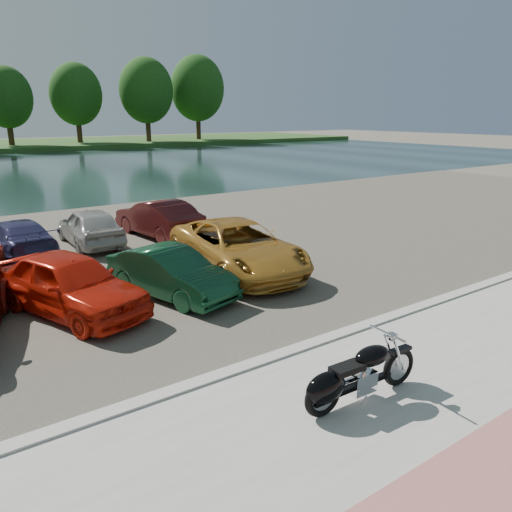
{
  "coord_description": "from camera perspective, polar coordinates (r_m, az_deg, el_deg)",
  "views": [
    {
      "loc": [
        -6.19,
        -4.75,
        4.53
      ],
      "look_at": [
        0.73,
        5.0,
        1.1
      ],
      "focal_mm": 35.0,
      "sensor_mm": 36.0,
      "label": 1
    }
  ],
  "objects": [
    {
      "name": "promenade",
      "position": [
        8.51,
        20.68,
        -16.91
      ],
      "size": [
        60.0,
        6.0,
        0.1
      ],
      "primitive_type": "cube",
      "color": "#9C9A93",
      "rests_on": "ground"
    },
    {
      "name": "car_5",
      "position": [
        12.75,
        -9.7,
        -1.92
      ],
      "size": [
        2.23,
        3.93,
        1.23
      ],
      "primitive_type": "imported",
      "rotation": [
        0.0,
        0.0,
        0.27
      ],
      "color": "#103D22",
      "rests_on": "parking_lot"
    },
    {
      "name": "car_4",
      "position": [
        12.23,
        -20.49,
        -2.99
      ],
      "size": [
        3.01,
        4.55,
        1.44
      ],
      "primitive_type": "imported",
      "rotation": [
        0.0,
        0.0,
        0.34
      ],
      "color": "red",
      "rests_on": "parking_lot"
    },
    {
      "name": "car_6",
      "position": [
        14.49,
        -2.12,
        1.0
      ],
      "size": [
        2.98,
        5.55,
        1.48
      ],
      "primitive_type": "imported",
      "rotation": [
        0.0,
        0.0,
        -0.1
      ],
      "color": "#B37D29",
      "rests_on": "parking_lot"
    },
    {
      "name": "car_13",
      "position": [
        19.16,
        -11.11,
        4.27
      ],
      "size": [
        1.96,
        4.34,
        1.38
      ],
      "primitive_type": "imported",
      "rotation": [
        0.0,
        0.0,
        3.26
      ],
      "color": "#421112",
      "rests_on": "parking_lot"
    },
    {
      "name": "parking_lot",
      "position": [
        17.51,
        -13.45,
        0.64
      ],
      "size": [
        60.0,
        18.0,
        0.04
      ],
      "primitive_type": "cube",
      "color": "#464238",
      "rests_on": "ground"
    },
    {
      "name": "motorcycle",
      "position": [
        8.15,
        10.99,
        -13.45
      ],
      "size": [
        2.33,
        0.75,
        1.05
      ],
      "rotation": [
        0.0,
        0.0,
        -0.04
      ],
      "color": "black",
      "rests_on": "promenade"
    },
    {
      "name": "kerb",
      "position": [
        10.18,
        6.52,
        -10.07
      ],
      "size": [
        60.0,
        0.3,
        0.14
      ],
      "primitive_type": "cube",
      "color": "#9C9A93",
      "rests_on": "ground"
    },
    {
      "name": "ground",
      "position": [
        9.02,
        15.26,
        -14.76
      ],
      "size": [
        200.0,
        200.0,
        0.0
      ],
      "primitive_type": "plane",
      "color": "#595447",
      "rests_on": "ground"
    },
    {
      "name": "car_12",
      "position": [
        18.47,
        -18.45,
        3.23
      ],
      "size": [
        1.69,
        3.95,
        1.33
      ],
      "primitive_type": "imported",
      "rotation": [
        0.0,
        0.0,
        3.11
      ],
      "color": "#A8A8A3",
      "rests_on": "parking_lot"
    },
    {
      "name": "car_11",
      "position": [
        17.81,
        -25.69,
        1.83
      ],
      "size": [
        2.03,
        4.34,
        1.22
      ],
      "primitive_type": "imported",
      "rotation": [
        0.0,
        0.0,
        3.22
      ],
      "color": "navy",
      "rests_on": "parking_lot"
    }
  ]
}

